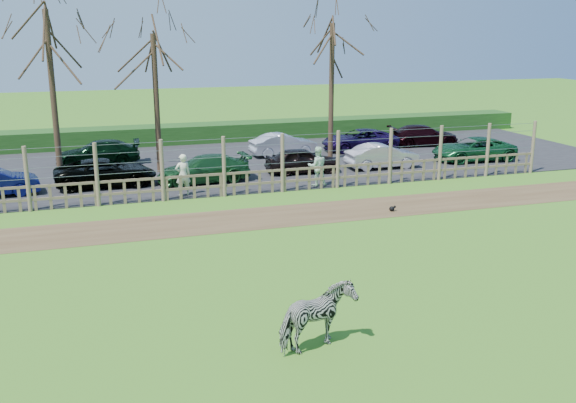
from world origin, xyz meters
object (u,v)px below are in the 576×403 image
object	(u,v)px
car_4	(302,160)
car_6	(473,149)
car_3	(204,169)
car_13	(424,135)
visitor_b	(317,166)
visitor_a	(183,175)
car_5	(382,156)
crow	(392,209)
tree_mid	(155,70)
tree_left	(49,55)
car_11	(283,144)
car_12	(360,140)
tree_right	(332,59)
zebra	(317,318)
car_2	(106,173)
car_9	(98,153)

from	to	relation	value
car_4	car_6	size ratio (longest dim) A/B	0.82
car_3	car_13	size ratio (longest dim) A/B	1.00
car_6	visitor_b	bearing A→B (deg)	-70.18
visitor_a	car_5	world-z (taller)	visitor_a
crow	car_3	xyz separation A→B (m)	(-5.94, 6.81, 0.53)
tree_mid	car_5	bearing A→B (deg)	-13.25
tree_left	car_4	bearing A→B (deg)	-6.84
car_6	car_11	bearing A→B (deg)	-111.99
visitor_b	car_6	world-z (taller)	visitor_b
car_4	car_5	size ratio (longest dim) A/B	0.97
car_3	car_12	distance (m)	11.07
car_4	car_13	distance (m)	10.51
car_3	car_6	xyz separation A→B (m)	(14.32, 0.65, 0.00)
car_3	car_4	size ratio (longest dim) A/B	1.17
visitor_b	car_12	xyz separation A→B (m)	(5.22, 7.25, -0.26)
visitor_a	car_6	distance (m)	15.80
car_12	visitor_a	bearing A→B (deg)	-52.82
car_11	crow	bearing A→B (deg)	179.41
car_12	car_13	distance (m)	4.29
crow	visitor_a	bearing A→B (deg)	146.68
visitor_a	visitor_b	size ratio (longest dim) A/B	1.00
car_5	car_6	distance (m)	5.38
car_5	car_12	xyz separation A→B (m)	(0.88, 4.74, 0.00)
tree_right	zebra	xyz separation A→B (m)	(-7.88, -19.49, -4.51)
car_13	tree_mid	bearing A→B (deg)	107.51
tree_right	tree_mid	bearing A→B (deg)	-176.82
car_2	tree_left	bearing A→B (deg)	55.24
tree_left	car_6	bearing A→B (deg)	-3.33
visitor_a	car_9	bearing A→B (deg)	-74.22
tree_left	car_6	world-z (taller)	tree_left
tree_right	car_5	size ratio (longest dim) A/B	2.02
visitor_a	car_3	bearing A→B (deg)	-127.12
visitor_b	car_11	bearing A→B (deg)	-87.70
zebra	car_11	world-z (taller)	zebra
visitor_b	car_3	bearing A→B (deg)	-17.53
tree_mid	car_6	world-z (taller)	tree_mid
car_6	car_9	bearing A→B (deg)	-101.05
car_9	car_5	bearing A→B (deg)	71.91
car_5	car_11	xyz separation A→B (m)	(-3.68, 4.65, 0.00)
crow	car_5	size ratio (longest dim) A/B	0.07
car_2	car_4	world-z (taller)	same
visitor_b	car_13	size ratio (longest dim) A/B	0.42
tree_right	car_4	size ratio (longest dim) A/B	2.09
car_9	car_12	distance (m)	14.23
crow	car_13	distance (m)	14.77
zebra	car_2	size ratio (longest dim) A/B	0.40
crow	car_12	world-z (taller)	car_12
tree_mid	car_12	distance (m)	12.42
tree_mid	crow	distance (m)	13.15
car_4	car_9	bearing A→B (deg)	64.52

